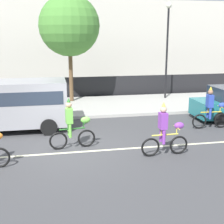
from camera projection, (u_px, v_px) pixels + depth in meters
name	position (u px, v px, depth m)	size (l,w,h in m)	color
ground_plane	(71.00, 148.00, 11.67)	(80.00, 80.00, 0.00)	#424244
road_centre_line	(72.00, 152.00, 11.19)	(36.00, 0.14, 0.01)	beige
sidewalk_curb	(63.00, 107.00, 17.84)	(60.00, 5.00, 0.15)	#ADAAA3
fence_line	(61.00, 88.00, 20.45)	(40.00, 0.08, 1.40)	black
building_backdrop	(95.00, 43.00, 28.63)	(28.00, 8.00, 6.82)	beige
parade_cyclist_lime	(73.00, 126.00, 11.43)	(1.72, 0.50, 1.92)	black
parade_cyclist_purple	(166.00, 132.00, 10.75)	(1.72, 0.50, 1.92)	black
parade_cyclist_cobalt	(212.00, 110.00, 13.90)	(1.72, 0.50, 1.92)	black
parked_van_grey	(10.00, 102.00, 13.49)	(5.00, 2.22, 2.18)	#99999E
street_lamp_post	(168.00, 37.00, 19.20)	(0.36, 0.36, 5.86)	black
street_tree_near_lamp	(69.00, 26.00, 18.11)	(3.56, 3.56, 6.25)	brown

